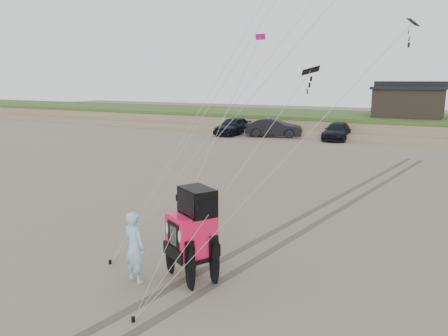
% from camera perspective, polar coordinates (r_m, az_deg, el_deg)
% --- Properties ---
extents(ground, '(160.00, 160.00, 0.00)m').
position_cam_1_polar(ground, '(11.53, -10.00, -15.15)').
color(ground, '#6B6054').
rests_on(ground, ground).
extents(dune_ridge, '(160.00, 14.25, 1.73)m').
position_cam_1_polar(dune_ridge, '(46.16, 20.39, 5.28)').
color(dune_ridge, '#7A6B54').
rests_on(dune_ridge, ground).
extents(cabin, '(6.40, 5.40, 3.35)m').
position_cam_1_polar(cabin, '(45.26, 23.03, 8.06)').
color(cabin, black).
rests_on(cabin, dune_ridge).
extents(truck_a, '(2.22, 5.06, 1.70)m').
position_cam_1_polar(truck_a, '(42.12, 1.20, 5.51)').
color(truck_a, black).
rests_on(truck_a, ground).
extents(truck_b, '(5.46, 3.12, 1.70)m').
position_cam_1_polar(truck_b, '(40.79, 6.54, 5.25)').
color(truck_b, black).
rests_on(truck_b, ground).
extents(truck_c, '(2.44, 5.16, 1.45)m').
position_cam_1_polar(truck_c, '(39.86, 14.56, 4.64)').
color(truck_c, black).
rests_on(truck_c, ground).
extents(jeep, '(4.49, 5.64, 1.94)m').
position_cam_1_polar(jeep, '(11.51, -4.25, -9.77)').
color(jeep, '#F6154C').
rests_on(jeep, ground).
extents(man, '(0.76, 0.58, 1.88)m').
position_cam_1_polar(man, '(11.55, -11.62, -10.06)').
color(man, '#82A6C9').
rests_on(man, ground).
extents(stake_main, '(0.08, 0.08, 0.12)m').
position_cam_1_polar(stake_main, '(13.07, -14.66, -11.78)').
color(stake_main, black).
rests_on(stake_main, ground).
extents(stake_aux, '(0.08, 0.08, 0.12)m').
position_cam_1_polar(stake_aux, '(10.14, -11.78, -18.78)').
color(stake_aux, black).
rests_on(stake_aux, ground).
extents(tire_tracks, '(5.22, 29.74, 0.01)m').
position_cam_1_polar(tire_tracks, '(17.39, 12.19, -6.00)').
color(tire_tracks, '#4C443D').
rests_on(tire_tracks, ground).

